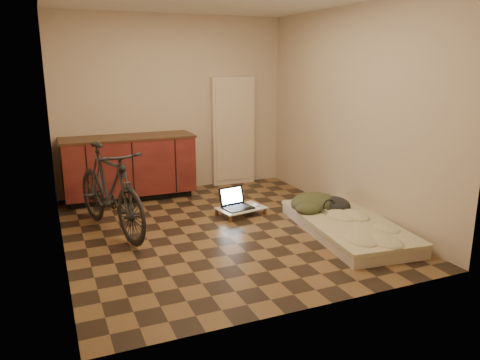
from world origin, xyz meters
name	(u,v)px	position (x,y,z in m)	size (l,w,h in m)	color
room_shell	(220,119)	(0.00, 0.00, 1.30)	(3.50, 4.00, 2.60)	brown
cabinets	(129,167)	(-0.75, 1.70, 0.47)	(1.84, 0.62, 0.91)	black
appliance_panel	(233,131)	(0.95, 1.94, 0.85)	(0.70, 0.10, 1.70)	beige
bicycle	(109,185)	(-1.20, 0.39, 0.57)	(0.51, 1.75, 1.13)	black
futon	(347,226)	(1.30, -0.69, 0.08)	(1.10, 1.95, 0.16)	beige
clothing_pile	(320,197)	(1.26, -0.16, 0.29)	(0.64, 0.54, 0.26)	#343921
headphones	(329,207)	(1.24, -0.39, 0.23)	(0.22, 0.20, 0.15)	black
lap_desk	(241,208)	(0.43, 0.39, 0.09)	(0.66, 0.49, 0.10)	brown
laptop	(236,204)	(0.37, 0.42, 0.15)	(0.41, 0.38, 0.25)	black
mouse	(257,205)	(0.64, 0.37, 0.12)	(0.07, 0.11, 0.04)	white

